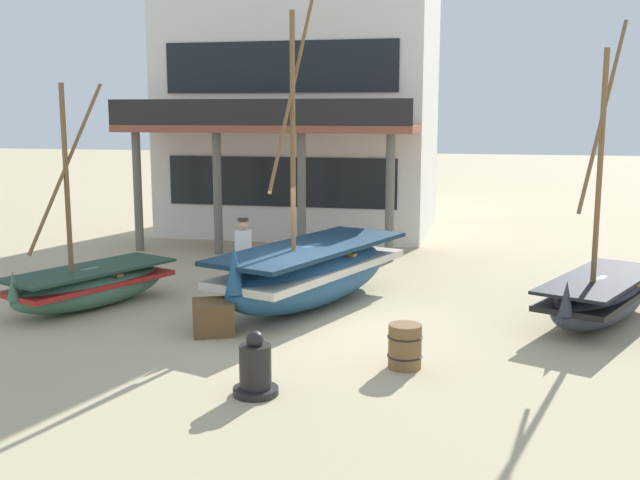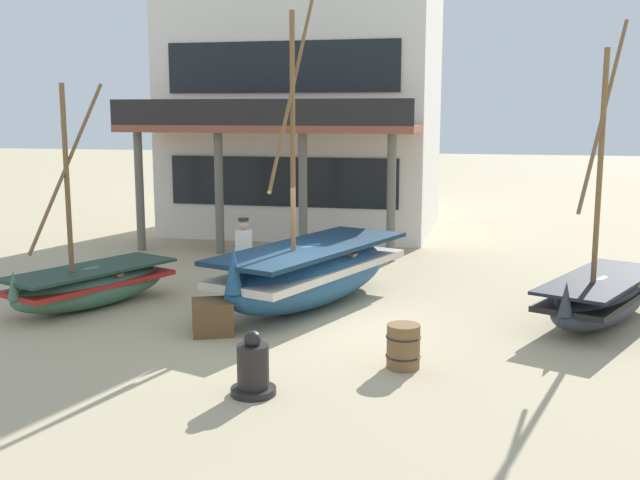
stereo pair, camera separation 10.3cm
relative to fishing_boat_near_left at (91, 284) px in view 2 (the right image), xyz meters
The scene contains 9 objects.
ground_plane 4.61m from the fishing_boat_near_left, ahead, with size 120.00×120.00×0.00m, color tan.
fishing_boat_near_left is the anchor object (origin of this frame).
fishing_boat_centre_large 4.52m from the fishing_boat_near_left, 15.04° to the left, with size 3.37×5.51×6.35m.
fishing_boat_far_right 10.07m from the fishing_boat_near_left, ahead, with size 2.79×4.07×5.63m.
fisherman_by_hull 3.25m from the fishing_boat_near_left, 32.68° to the left, with size 0.41×0.31×1.68m.
capstan_winch 6.18m from the fishing_boat_near_left, 39.33° to the right, with size 0.65×0.65×0.93m.
wooden_barrel 7.09m from the fishing_boat_near_left, 19.02° to the right, with size 0.56×0.56×0.70m.
cargo_crate 3.36m from the fishing_boat_near_left, 21.45° to the right, with size 0.73×0.73×0.60m, color brown.
harbor_building_main 12.45m from the fishing_boat_near_left, 81.57° to the left, with size 8.79×8.85×10.48m.
Camera 2 is at (3.46, -13.67, 3.95)m, focal length 42.55 mm.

